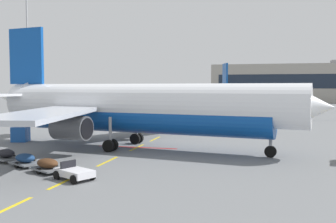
% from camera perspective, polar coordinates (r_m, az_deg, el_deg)
% --- Properties ---
extents(apron_paint_markings, '(8.00, 97.62, 0.01)m').
position_cam_1_polar(apron_paint_markings, '(53.71, 1.17, -2.62)').
color(apron_paint_markings, yellow).
rests_on(apron_paint_markings, ground).
extents(airliner_foreground, '(34.78, 34.25, 12.20)m').
position_cam_1_polar(airliner_foreground, '(36.87, -4.59, 0.63)').
color(airliner_foreground, white).
rests_on(airliner_foreground, ground).
extents(airliner_mid_left, '(27.13, 27.96, 9.98)m').
position_cam_1_polar(airliner_mid_left, '(79.40, 6.92, 1.73)').
color(airliner_mid_left, white).
rests_on(airliner_mid_left, ground).
extents(baggage_train, '(11.02, 6.54, 1.14)m').
position_cam_1_polar(baggage_train, '(29.24, -18.93, -7.11)').
color(baggage_train, silver).
rests_on(baggage_train, ground).
extents(uld_cargo_container, '(1.94, 1.91, 1.60)m').
position_cam_1_polar(uld_cargo_container, '(44.53, -20.97, -3.15)').
color(uld_cargo_container, '#194C9E').
rests_on(uld_cargo_container, ground).
extents(apron_light_mast_near, '(1.80, 1.80, 25.43)m').
position_cam_1_polar(apron_light_mast_near, '(87.82, -20.08, 9.92)').
color(apron_light_mast_near, slate).
rests_on(apron_light_mast_near, ground).
extents(terminal_satellite, '(72.58, 21.52, 15.93)m').
position_cam_1_polar(terminal_satellite, '(158.28, 20.09, 3.93)').
color(terminal_satellite, '#9E998E').
rests_on(terminal_satellite, ground).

